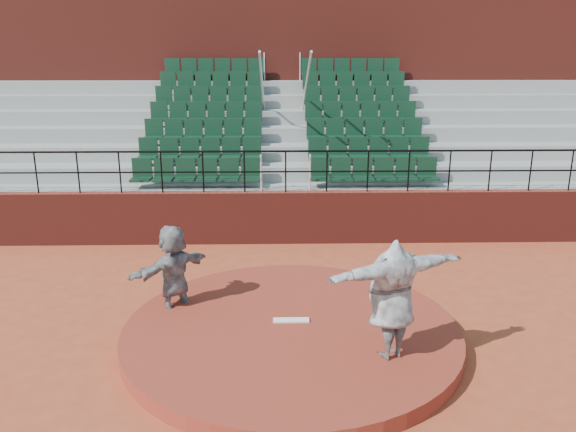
# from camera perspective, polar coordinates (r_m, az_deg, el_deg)

# --- Properties ---
(ground) EXTENTS (90.00, 90.00, 0.00)m
(ground) POSITION_cam_1_polar(r_m,az_deg,el_deg) (9.51, 0.34, -12.37)
(ground) COLOR #A04024
(ground) RESTS_ON ground
(pitchers_mound) EXTENTS (5.50, 5.50, 0.25)m
(pitchers_mound) POSITION_cam_1_polar(r_m,az_deg,el_deg) (9.45, 0.34, -11.70)
(pitchers_mound) COLOR maroon
(pitchers_mound) RESTS_ON ground
(pitching_rubber) EXTENTS (0.60, 0.15, 0.03)m
(pitching_rubber) POSITION_cam_1_polar(r_m,az_deg,el_deg) (9.52, 0.32, -10.54)
(pitching_rubber) COLOR white
(pitching_rubber) RESTS_ON pitchers_mound
(boundary_wall) EXTENTS (24.00, 0.30, 1.30)m
(boundary_wall) POSITION_cam_1_polar(r_m,az_deg,el_deg) (13.91, -0.23, -0.12)
(boundary_wall) COLOR maroon
(boundary_wall) RESTS_ON ground
(wall_railing) EXTENTS (24.04, 0.05, 1.03)m
(wall_railing) POSITION_cam_1_polar(r_m,az_deg,el_deg) (13.59, -0.23, 5.47)
(wall_railing) COLOR black
(wall_railing) RESTS_ON boundary_wall
(seating_deck) EXTENTS (24.00, 5.97, 4.63)m
(seating_deck) POSITION_cam_1_polar(r_m,az_deg,el_deg) (17.28, -0.45, 5.77)
(seating_deck) COLOR gray
(seating_deck) RESTS_ON ground
(press_box_facade) EXTENTS (24.00, 3.00, 7.10)m
(press_box_facade) POSITION_cam_1_polar(r_m,az_deg,el_deg) (20.98, -0.63, 13.39)
(press_box_facade) COLOR maroon
(press_box_facade) RESTS_ON ground
(pitcher) EXTENTS (2.28, 1.42, 1.81)m
(pitcher) POSITION_cam_1_polar(r_m,az_deg,el_deg) (8.28, 10.49, -8.27)
(pitcher) COLOR black
(pitcher) RESTS_ON pitchers_mound
(fielder) EXTENTS (1.49, 1.48, 1.72)m
(fielder) POSITION_cam_1_polar(r_m,az_deg,el_deg) (10.09, -11.56, -5.60)
(fielder) COLOR black
(fielder) RESTS_ON ground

